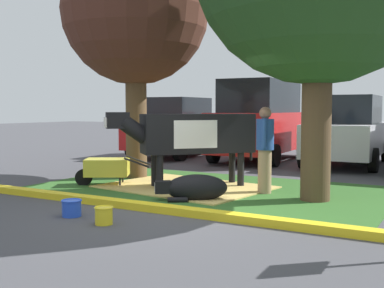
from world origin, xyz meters
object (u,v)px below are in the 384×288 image
shade_tree_left (135,13)px  person_handler (265,147)px  sedan_red (178,128)px  suv_black (261,120)px  wheelbarrow (106,168)px  bucket_blue (72,208)px  hatchback_white (348,131)px  bucket_yellow (104,215)px  calf_lying (195,188)px  cow_holstein (193,134)px

shade_tree_left → person_handler: shade_tree_left is taller
sedan_red → suv_black: (3.03, 0.10, 0.29)m
wheelbarrow → sedan_red: bearing=108.3°
wheelbarrow → bucket_blue: wheelbarrow is taller
sedan_red → wheelbarrow: bearing=-71.7°
shade_tree_left → suv_black: shade_tree_left is taller
sedan_red → hatchback_white: 5.74m
bucket_yellow → shade_tree_left: bearing=120.4°
calf_lying → wheelbarrow: (-2.48, 0.56, 0.15)m
calf_lying → person_handler: 1.67m
sedan_red → shade_tree_left: bearing=-68.7°
person_handler → suv_black: 6.20m
person_handler → suv_black: size_ratio=0.36×
shade_tree_left → bucket_blue: (1.55, -3.79, -3.72)m
shade_tree_left → suv_black: size_ratio=1.20×
wheelbarrow → hatchback_white: hatchback_white is taller
bucket_blue → suv_black: bearing=93.2°
wheelbarrow → hatchback_white: size_ratio=0.34×
wheelbarrow → bucket_blue: bearing=-60.5°
calf_lying → person_handler: size_ratio=0.75×
wheelbarrow → shade_tree_left: bearing=95.0°
person_handler → suv_black: suv_black is taller
bucket_blue → bucket_yellow: bucket_blue is taller
cow_holstein → shade_tree_left: bearing=162.9°
shade_tree_left → calf_lying: size_ratio=4.45×
cow_holstein → calf_lying: size_ratio=2.01×
calf_lying → bucket_yellow: 2.17m
bucket_blue → sedan_red: size_ratio=0.07×
bucket_blue → hatchback_white: 9.34m
wheelbarrow → bucket_yellow: size_ratio=5.54×
cow_holstein → person_handler: 1.57m
shade_tree_left → bucket_blue: shade_tree_left is taller
shade_tree_left → hatchback_white: 7.06m
calf_lying → sedan_red: bearing=123.5°
wheelbarrow → bucket_blue: 2.94m
person_handler → wheelbarrow: 3.42m
cow_holstein → bucket_blue: 3.38m
cow_holstein → person_handler: (1.56, 0.07, -0.21)m
person_handler → sedan_red: (-5.40, 5.62, 0.08)m
wheelbarrow → hatchback_white: 7.46m
bucket_blue → suv_black: (-0.51, 9.01, 1.13)m
cow_holstein → hatchback_white: 6.12m
calf_lying → suv_black: size_ratio=0.27×
cow_holstein → hatchback_white: size_ratio=0.57×
suv_black → calf_lying: bearing=-77.5°
cow_holstein → sedan_red: 6.87m
wheelbarrow → bucket_blue: (1.44, -2.55, -0.25)m
person_handler → sedan_red: sedan_red is taller
bucket_yellow → cow_holstein: bearing=97.8°
hatchback_white → bucket_yellow: bearing=-98.9°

